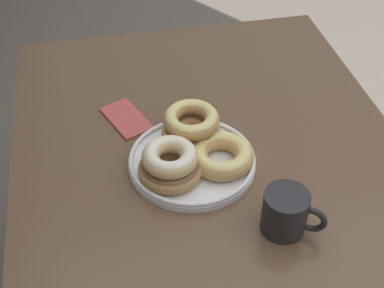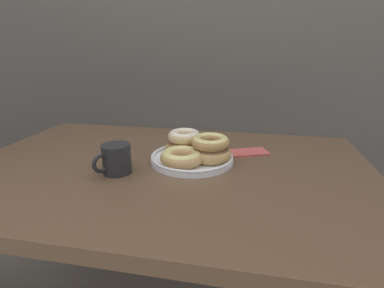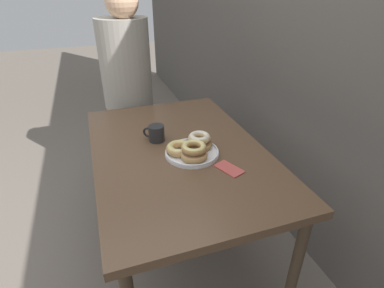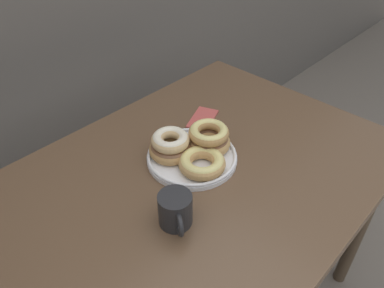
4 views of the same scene
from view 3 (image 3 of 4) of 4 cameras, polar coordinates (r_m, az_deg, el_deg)
name	(u,v)px [view 3 (image 3 of 4)]	position (r m, az deg, el deg)	size (l,w,h in m)	color
ground_plane	(128,266)	(2.01, -12.13, -21.71)	(14.00, 14.00, 0.00)	#70665B
wall_back	(325,31)	(1.75, 24.03, 19.03)	(8.00, 0.05, 2.60)	#56514C
dining_table	(179,161)	(1.59, -2.56, -3.21)	(1.29, 0.86, 0.76)	brown
donut_plate	(192,148)	(1.48, 0.08, -0.81)	(0.28, 0.28, 0.09)	white
coffee_mug	(156,133)	(1.62, -6.87, 2.08)	(0.09, 0.11, 0.09)	#232326
person_figure	(127,87)	(2.29, -12.22, 10.51)	(0.38, 0.35, 1.51)	#232838
napkin	(229,169)	(1.40, 7.07, -4.68)	(0.15, 0.12, 0.01)	#BC4C47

